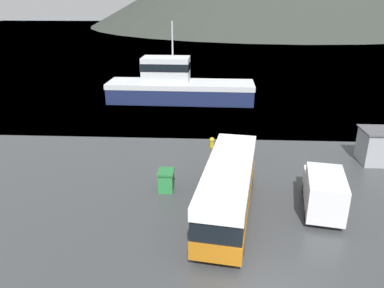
{
  "coord_description": "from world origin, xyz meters",
  "views": [
    {
      "loc": [
        -2.74,
        -13.58,
        12.24
      ],
      "look_at": [
        -4.14,
        12.39,
        2.0
      ],
      "focal_mm": 35.0,
      "sensor_mm": 36.0,
      "label": 1
    }
  ],
  "objects_px": {
    "fishing_boat": "(177,85)",
    "small_boat": "(138,85)",
    "dock_kiosk": "(377,146)",
    "delivery_van": "(324,190)",
    "tour_bus": "(228,187)",
    "storage_bin": "(166,180)"
  },
  "relations": [
    {
      "from": "fishing_boat",
      "to": "small_boat",
      "type": "distance_m",
      "value": 9.78
    },
    {
      "from": "tour_bus",
      "to": "small_boat",
      "type": "xyz_separation_m",
      "value": [
        -11.77,
        33.29,
        -1.46
      ]
    },
    {
      "from": "tour_bus",
      "to": "delivery_van",
      "type": "bearing_deg",
      "value": 17.37
    },
    {
      "from": "dock_kiosk",
      "to": "delivery_van",
      "type": "bearing_deg",
      "value": -129.43
    },
    {
      "from": "tour_bus",
      "to": "delivery_van",
      "type": "xyz_separation_m",
      "value": [
        5.83,
        0.88,
        -0.52
      ]
    },
    {
      "from": "delivery_van",
      "to": "dock_kiosk",
      "type": "distance_m",
      "value": 9.65
    },
    {
      "from": "dock_kiosk",
      "to": "tour_bus",
      "type": "bearing_deg",
      "value": -145.11
    },
    {
      "from": "tour_bus",
      "to": "delivery_van",
      "type": "relative_size",
      "value": 1.82
    },
    {
      "from": "tour_bus",
      "to": "dock_kiosk",
      "type": "height_order",
      "value": "tour_bus"
    },
    {
      "from": "fishing_boat",
      "to": "dock_kiosk",
      "type": "relative_size",
      "value": 6.68
    },
    {
      "from": "tour_bus",
      "to": "storage_bin",
      "type": "xyz_separation_m",
      "value": [
        -4.04,
        2.85,
        -1.13
      ]
    },
    {
      "from": "fishing_boat",
      "to": "tour_bus",
      "type": "bearing_deg",
      "value": 12.84
    },
    {
      "from": "delivery_van",
      "to": "tour_bus",
      "type": "bearing_deg",
      "value": -161.07
    },
    {
      "from": "fishing_boat",
      "to": "small_boat",
      "type": "xyz_separation_m",
      "value": [
        -6.41,
        7.2,
        -1.62
      ]
    },
    {
      "from": "small_boat",
      "to": "delivery_van",
      "type": "bearing_deg",
      "value": 121.94
    },
    {
      "from": "fishing_boat",
      "to": "storage_bin",
      "type": "relative_size",
      "value": 12.8
    },
    {
      "from": "storage_bin",
      "to": "dock_kiosk",
      "type": "height_order",
      "value": "dock_kiosk"
    },
    {
      "from": "tour_bus",
      "to": "delivery_van",
      "type": "distance_m",
      "value": 5.92
    },
    {
      "from": "small_boat",
      "to": "fishing_boat",
      "type": "bearing_deg",
      "value": 135.11
    },
    {
      "from": "delivery_van",
      "to": "small_boat",
      "type": "height_order",
      "value": "delivery_van"
    },
    {
      "from": "dock_kiosk",
      "to": "storage_bin",
      "type": "bearing_deg",
      "value": -161.07
    },
    {
      "from": "tour_bus",
      "to": "dock_kiosk",
      "type": "relative_size",
      "value": 3.9
    }
  ]
}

